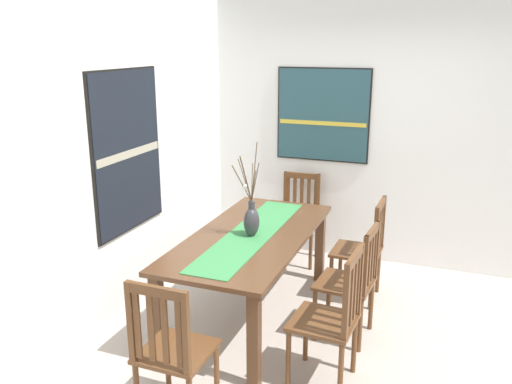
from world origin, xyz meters
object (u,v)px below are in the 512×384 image
Objects in this scene: chair_4 at (364,247)px; painting_on_side_wall at (323,115)px; chair_1 at (171,350)px; chair_2 at (299,216)px; dining_table at (251,246)px; centerpiece_vase at (251,219)px; chair_3 at (352,280)px; painting_on_back_wall at (127,151)px; chair_0 at (333,317)px.

chair_4 is 0.96× the size of painting_on_side_wall.
chair_1 reaches higher than chair_4.
dining_table is at bearing 178.93° from chair_2.
centerpiece_vase is 0.81× the size of chair_1.
painting_on_back_wall reaches higher than chair_3.
chair_0 is 1.06× the size of chair_2.
chair_4 is at bearing 0.75° from chair_0.
chair_2 is at bearing 22.29° from chair_0.
chair_0 is at bearing -179.25° from chair_4.
painting_on_back_wall is 1.35× the size of painting_on_side_wall.
painting_on_back_wall is at bearing 102.60° from dining_table.
centerpiece_vase is 1.14m from chair_4.
chair_4 is (-0.67, -0.80, 0.00)m from chair_2.
dining_table is 1.39m from chair_1.
chair_3 is at bearing -157.49° from painting_on_side_wall.
centerpiece_vase reaches higher than chair_1.
painting_on_side_wall is at bearing -5.83° from centerpiece_vase.
chair_3 is at bearing -31.49° from chair_1.
dining_table is at bearing 1.00° from chair_1.
chair_1 is at bearing 148.51° from chair_3.
centerpiece_vase is (-0.04, -0.02, 0.25)m from dining_table.
chair_0 is at bearing -126.92° from centerpiece_vase.
painting_on_side_wall is (0.26, -0.16, 1.04)m from chair_2.
dining_table is 1.28m from painting_on_back_wall.
chair_4 reaches higher than dining_table.
painting_on_side_wall is at bearing -3.11° from chair_1.
painting_on_back_wall is 2.17m from painting_on_side_wall.
painting_on_side_wall is at bearing -6.67° from dining_table.
centerpiece_vase is 1.43m from chair_2.
chair_3 is (-0.03, -0.86, -0.16)m from dining_table.
chair_4 is 2.22m from painting_on_back_wall.
chair_2 is 0.70× the size of painting_on_back_wall.
chair_3 is (0.02, -0.84, -0.40)m from centerpiece_vase.
painting_on_back_wall is at bearing 76.57° from chair_0.
centerpiece_vase is at bearing -156.82° from dining_table.
centerpiece_vase is at bearing -80.03° from painting_on_back_wall.
centerpiece_vase is 1.16m from painting_on_back_wall.
chair_1 is (-0.72, 0.82, -0.00)m from chair_0.
chair_3 reaches higher than chair_2.
chair_0 is 2.10m from painting_on_back_wall.
painting_on_side_wall is (1.62, 0.67, 1.05)m from chair_3.
chair_1 is 2.20m from chair_4.
painting_on_back_wall reaches higher than centerpiece_vase.
chair_2 is (1.33, -0.02, -0.15)m from dining_table.
chair_1 is 1.04× the size of chair_3.
centerpiece_vase is at bearing 131.12° from chair_4.
painting_on_back_wall reaches higher than painting_on_side_wall.
chair_1 is 1.59m from chair_3.
chair_4 is at bearing -145.43° from painting_on_side_wall.
chair_3 is at bearing -88.96° from centerpiece_vase.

